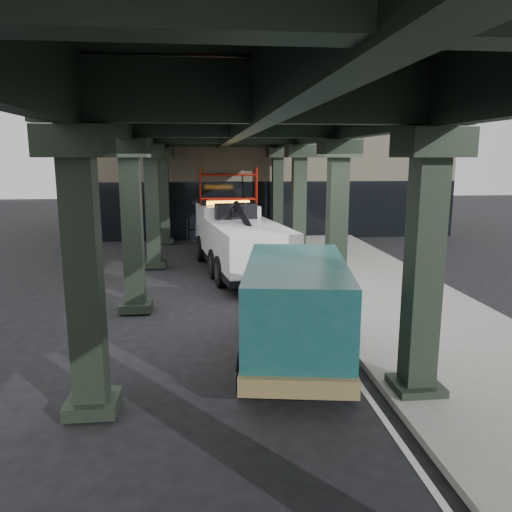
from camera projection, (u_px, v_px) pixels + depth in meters
ground at (258, 330)px, 13.20m from camera, size 90.00×90.00×0.00m
sidewalk at (393, 301)px, 15.60m from camera, size 5.00×40.00×0.15m
lane_stripe at (305, 306)px, 15.32m from camera, size 0.12×38.00×0.01m
viaduct at (236, 123)px, 14.05m from camera, size 7.40×32.00×6.40m
building at (255, 165)px, 32.14m from camera, size 22.00×10.00×8.00m
scaffolding at (228, 202)px, 27.07m from camera, size 3.08×0.88×4.00m
tow_truck at (238, 237)px, 19.86m from camera, size 3.57×8.83×2.82m
towed_van at (296, 306)px, 11.14m from camera, size 3.05×5.96×2.31m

